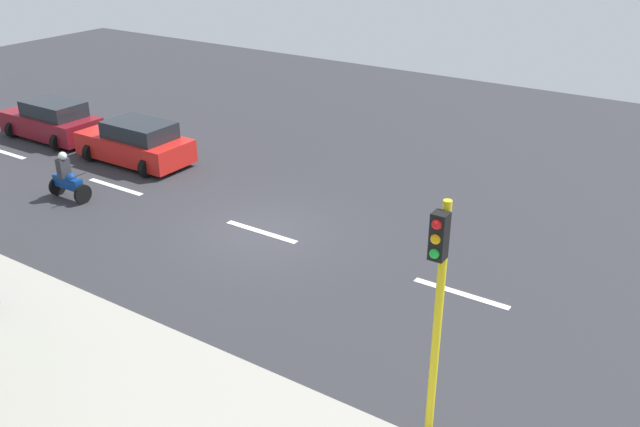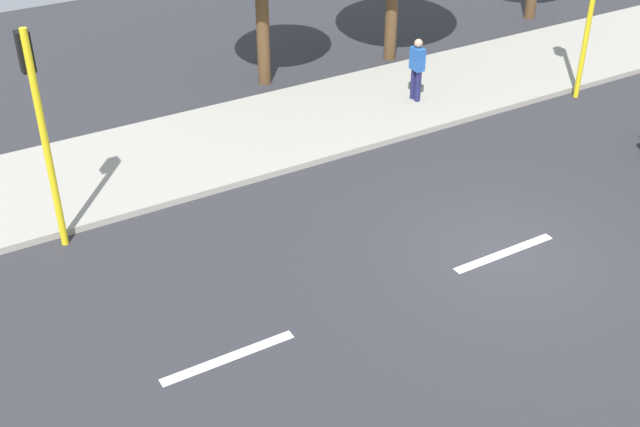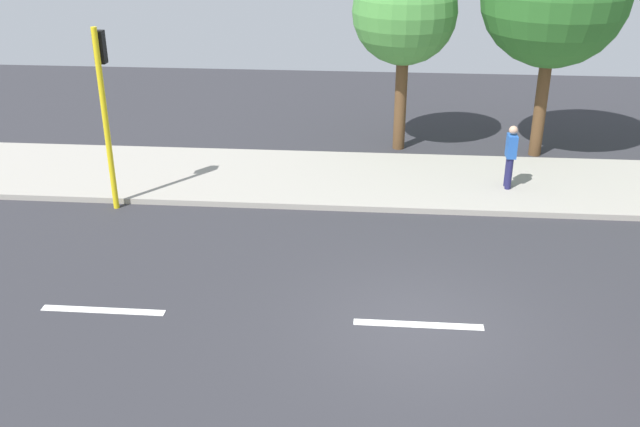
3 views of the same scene
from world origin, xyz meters
The scene contains 7 objects.
ground_plane centered at (0.00, 0.00, -0.05)m, with size 40.00×60.00×0.10m, color #2D2D33.
sidewalk centered at (7.00, 0.00, 0.07)m, with size 4.00×60.00×0.15m, color #9E998E.
lane_stripe_mid centered at (0.00, 0.00, 0.01)m, with size 0.20×2.40×0.01m, color white.
lane_stripe_south centered at (0.00, 6.00, 0.01)m, with size 0.20×2.40×0.01m, color white.
pedestrian_near_signal centered at (6.58, -2.60, 1.06)m, with size 0.40×0.24×1.69m.
traffic_light_midblock centered at (4.85, 7.39, 2.93)m, with size 0.49×0.24×4.50m.
street_tree_south centered at (9.93, 0.21, 4.10)m, with size 3.04×3.04×5.65m.
Camera 3 is at (-11.36, 0.89, 7.39)m, focal length 40.34 mm.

